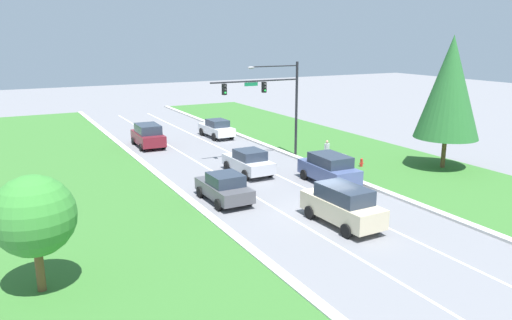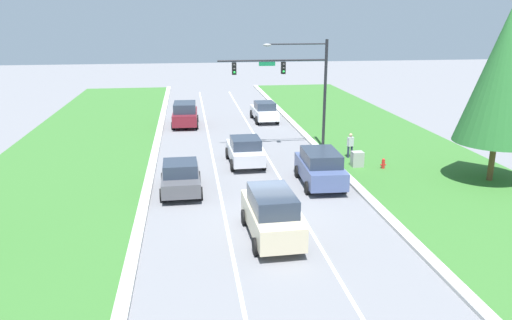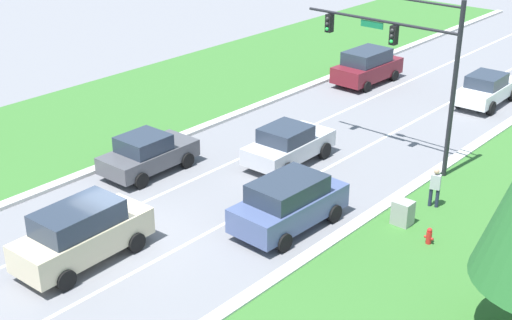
% 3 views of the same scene
% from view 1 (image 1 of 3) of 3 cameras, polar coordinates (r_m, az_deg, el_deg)
% --- Properties ---
extents(ground_plane, '(160.00, 160.00, 0.00)m').
position_cam_1_polar(ground_plane, '(27.44, 7.77, -6.26)').
color(ground_plane, slate).
extents(curb_strip_right, '(0.50, 90.00, 0.15)m').
position_cam_1_polar(curb_strip_right, '(30.90, 16.36, -4.23)').
color(curb_strip_right, beige).
rests_on(curb_strip_right, ground_plane).
extents(curb_strip_left, '(0.50, 90.00, 0.15)m').
position_cam_1_polar(curb_strip_left, '(24.74, -3.07, -8.26)').
color(curb_strip_left, beige).
rests_on(curb_strip_left, ground_plane).
extents(grass_verge_right, '(10.00, 90.00, 0.08)m').
position_cam_1_polar(grass_verge_right, '(34.67, 22.64, -2.85)').
color(grass_verge_right, '#38702D').
rests_on(grass_verge_right, ground_plane).
extents(grass_verge_left, '(10.00, 90.00, 0.08)m').
position_cam_1_polar(grass_verge_left, '(23.25, -15.09, -10.36)').
color(grass_verge_left, '#38702D').
rests_on(grass_verge_left, ground_plane).
extents(lane_stripe_inner_left, '(0.14, 81.00, 0.01)m').
position_cam_1_polar(lane_stripe_inner_left, '(26.49, 4.57, -6.92)').
color(lane_stripe_inner_left, white).
rests_on(lane_stripe_inner_left, ground_plane).
extents(lane_stripe_inner_right, '(0.14, 81.00, 0.01)m').
position_cam_1_polar(lane_stripe_inner_right, '(28.48, 10.73, -5.61)').
color(lane_stripe_inner_right, white).
rests_on(lane_stripe_inner_right, ground_plane).
extents(traffic_signal_mast, '(7.45, 0.41, 7.51)m').
position_cam_1_polar(traffic_signal_mast, '(38.65, 1.95, 7.42)').
color(traffic_signal_mast, black).
rests_on(traffic_signal_mast, ground_plane).
extents(slate_blue_suv, '(2.31, 4.72, 1.96)m').
position_cam_1_polar(slate_blue_suv, '(32.94, 8.36, -0.97)').
color(slate_blue_suv, '#475684').
rests_on(slate_blue_suv, ground_plane).
extents(burgundy_suv, '(2.31, 4.71, 1.99)m').
position_cam_1_polar(burgundy_suv, '(44.54, -12.24, 2.77)').
color(burgundy_suv, maroon).
rests_on(burgundy_suv, ground_plane).
extents(champagne_suv, '(2.19, 4.88, 2.09)m').
position_cam_1_polar(champagne_suv, '(25.87, 9.86, -5.08)').
color(champagne_suv, beige).
rests_on(champagne_suv, ground_plane).
extents(white_sedan, '(2.12, 4.74, 1.74)m').
position_cam_1_polar(white_sedan, '(47.80, -4.52, 3.64)').
color(white_sedan, white).
rests_on(white_sedan, ground_plane).
extents(graphite_sedan, '(2.19, 4.31, 1.73)m').
position_cam_1_polar(graphite_sedan, '(29.14, -3.64, -3.15)').
color(graphite_sedan, '#4C4C51').
rests_on(graphite_sedan, ground_plane).
extents(silver_sedan, '(2.22, 4.54, 1.76)m').
position_cam_1_polar(silver_sedan, '(34.85, -0.86, -0.20)').
color(silver_sedan, silver).
rests_on(silver_sedan, ground_plane).
extents(utility_cabinet, '(0.70, 0.60, 1.01)m').
position_cam_1_polar(utility_cabinet, '(37.10, 9.64, -0.14)').
color(utility_cabinet, '#9E9E99').
rests_on(utility_cabinet, ground_plane).
extents(pedestrian, '(0.43, 0.32, 1.69)m').
position_cam_1_polar(pedestrian, '(38.68, 8.10, 1.16)').
color(pedestrian, '#232842').
rests_on(pedestrian, ground_plane).
extents(fire_hydrant, '(0.34, 0.20, 0.70)m').
position_cam_1_polar(fire_hydrant, '(37.54, 11.96, -0.34)').
color(fire_hydrant, red).
rests_on(fire_hydrant, ground_plane).
extents(conifer_near_right_tree, '(4.53, 4.53, 9.54)m').
position_cam_1_polar(conifer_near_right_tree, '(38.09, 21.26, 7.74)').
color(conifer_near_right_tree, brown).
rests_on(conifer_near_right_tree, ground_plane).
extents(oak_near_left_tree, '(3.04, 3.04, 4.59)m').
position_cam_1_polar(oak_near_left_tree, '(19.99, -24.04, -5.90)').
color(oak_near_left_tree, brown).
rests_on(oak_near_left_tree, ground_plane).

